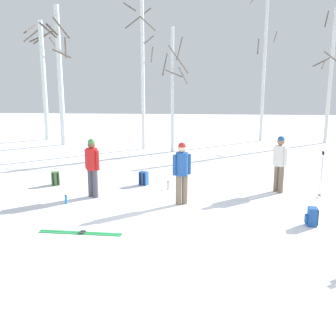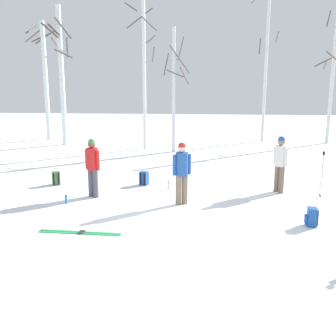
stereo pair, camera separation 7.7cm
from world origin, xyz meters
name	(u,v)px [view 2 (the right image)]	position (x,y,z in m)	size (l,w,h in m)	color
ground_plane	(174,234)	(0.00, 0.00, 0.00)	(60.00, 60.00, 0.00)	white
person_0	(92,164)	(-2.53, 2.69, 0.98)	(0.47, 0.34, 1.72)	#4C4C56
person_1	(280,161)	(2.94, 3.60, 0.98)	(0.35, 0.44, 1.72)	#72604C
person_2	(182,169)	(0.06, 2.21, 0.98)	(0.49, 0.34, 1.72)	#72604C
ski_pair_lying_0	(80,233)	(-2.11, -0.10, 0.01)	(1.90, 0.26, 0.05)	green
ski_poles_0	(322,173)	(4.03, 3.09, 0.73)	(0.07, 0.20, 1.37)	#B2B2BC
backpack_0	(144,178)	(-1.24, 4.14, 0.21)	(0.32, 0.34, 0.44)	#1E4C99
backpack_1	(56,178)	(-4.09, 3.93, 0.21)	(0.31, 0.33, 0.44)	#4C7F3F
backpack_2	(312,217)	(3.17, 0.77, 0.21)	(0.31, 0.28, 0.44)	#1E4C99
water_bottle_0	(168,186)	(-0.41, 3.65, 0.13)	(0.07, 0.07, 0.26)	silver
water_bottle_1	(66,199)	(-3.12, 2.00, 0.12)	(0.07, 0.07, 0.25)	#1E72BF
birch_tree_0	(45,76)	(-7.95, 13.56, 3.47)	(1.73, 1.67, 6.38)	silver
birch_tree_1	(61,74)	(-6.43, 11.79, 3.60)	(1.49, 1.31, 6.85)	silver
birch_tree_2	(144,71)	(-2.13, 10.89, 3.69)	(1.53, 1.76, 6.96)	white
birch_tree_3	(174,88)	(-0.67, 10.22, 2.94)	(1.20, 1.22, 5.60)	silver
birch_tree_4	(266,66)	(3.94, 13.81, 3.99)	(1.48, 1.46, 7.84)	silver
birch_tree_5	(332,75)	(7.27, 13.38, 3.55)	(1.61, 1.61, 6.79)	silver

